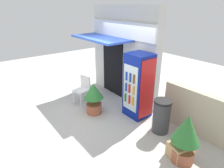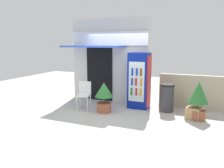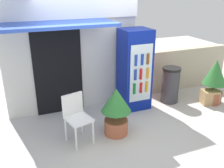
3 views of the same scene
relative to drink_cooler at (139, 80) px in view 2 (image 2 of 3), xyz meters
The scene contains 9 objects.
ground 1.55m from the drink_cooler, 133.05° to the right, with size 16.00×16.00×0.00m, color beige.
storefront_building 1.58m from the drink_cooler, 158.90° to the left, with size 3.00×1.30×3.05m.
drink_cooler is the anchor object (origin of this frame).
plastic_chair 1.89m from the drink_cooler, 151.84° to the right, with size 0.51×0.54×0.91m.
potted_plant_near_shop 1.34m from the drink_cooler, 132.49° to the right, with size 0.58×0.58×0.95m.
potted_plant_curbside 1.99m from the drink_cooler, 16.11° to the right, with size 0.56×0.56×1.10m.
trash_bin 1.07m from the drink_cooler, ahead, with size 0.45×0.45×0.89m.
stone_boundary_wall 2.00m from the drink_cooler, 16.58° to the left, with size 2.59×0.21×1.13m, color #B7AD93.
cardboard_box 2.03m from the drink_cooler, 18.18° to the right, with size 0.39×0.30×0.35m, color tan.
Camera 2 is at (2.88, -6.24, 2.17)m, focal length 35.70 mm.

